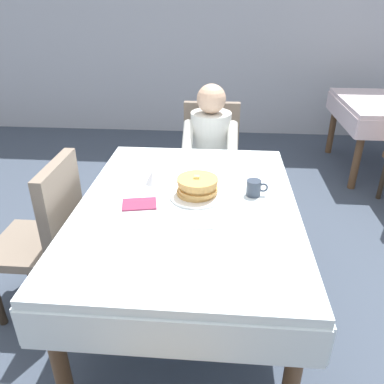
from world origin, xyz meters
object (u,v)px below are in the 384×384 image
Objects in this scene: chair_left_side at (48,230)px; diner_person at (210,146)px; cup_coffee at (254,188)px; spoon_near_edge at (197,229)px; dining_table_main at (188,217)px; chair_diner at (211,155)px; breakfast_stack at (197,186)px; knife_right_of_plate at (233,199)px; fork_left_of_plate at (160,197)px; plate_breakfast at (197,195)px; syrup_pitcher at (152,178)px.

diner_person is at bearing -39.94° from chair_left_side.
spoon_near_edge is (-0.27, -0.35, -0.04)m from cup_coffee.
cup_coffee is (0.34, 0.10, 0.13)m from dining_table_main.
diner_person is 1.20× the size of chair_left_side.
chair_diner reaches higher than spoon_near_edge.
breakfast_stack is at bearing 88.24° from chair_diner.
knife_right_of_plate is (1.00, 0.04, 0.21)m from chair_left_side.
breakfast_stack is 1.19× the size of fork_left_of_plate.
fork_left_of_plate is at bearing -85.94° from chair_left_side.
chair_left_side reaches higher than breakfast_stack.
spoon_near_edge reaches higher than dining_table_main.
knife_right_of_plate is at bearing -6.49° from breakfast_stack.
diner_person is 1.00m from fork_left_of_plate.
knife_right_of_plate is at bearing 53.45° from spoon_near_edge.
diner_person is at bearing 105.97° from cup_coffee.
chair_left_side is 0.86m from breakfast_stack.
dining_table_main is 1.02m from diner_person.
diner_person is 5.22× the size of breakfast_stack.
spoon_near_edge is (-0.01, -1.26, 0.07)m from diner_person.
chair_left_side is at bearing 54.03° from chair_diner.
fork_left_of_plate is at bearing -173.99° from plate_breakfast.
fork_left_of_plate is at bearing -66.36° from syrup_pitcher.
plate_breakfast is at bearing 85.34° from knife_right_of_plate.
cup_coffee reaches higher than dining_table_main.
chair_left_side reaches higher than fork_left_of_plate.
diner_person is 0.98m from knife_right_of_plate.
chair_diner is at bearing 103.73° from cup_coffee.
diner_person is 0.96m from breakfast_stack.
plate_breakfast is (-0.04, -1.11, 0.22)m from chair_diner.
diner_person reaches higher than chair_diner.
breakfast_stack is 0.29m from syrup_pitcher.
breakfast_stack is at bearing -89.26° from fork_left_of_plate.
knife_right_of_plate is at bearing -87.48° from chair_left_side.
chair_left_side is 6.20× the size of spoon_near_edge.
chair_diner is 1.05m from syrup_pitcher.
cup_coffee reaches higher than fork_left_of_plate.
syrup_pitcher is at bearing 153.26° from breakfast_stack.
cup_coffee is 0.49m from fork_left_of_plate.
knife_right_of_plate is (0.19, -0.02, -0.01)m from plate_breakfast.
chair_left_side is 3.32× the size of plate_breakfast.
fork_left_of_plate is 0.90× the size of knife_right_of_plate.
syrup_pitcher is at bearing -70.51° from chair_left_side.
chair_left_side is at bearing 180.00° from dining_table_main.
cup_coffee is at bearing -9.40° from syrup_pitcher.
breakfast_stack is 0.30m from cup_coffee.
chair_diner is at bearing 9.07° from knife_right_of_plate.
cup_coffee is at bearing 45.36° from spoon_near_edge.
chair_left_side reaches higher than syrup_pitcher.
cup_coffee is 0.56m from syrup_pitcher.
fork_left_of_plate is (-0.19, -0.02, -0.06)m from breakfast_stack.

